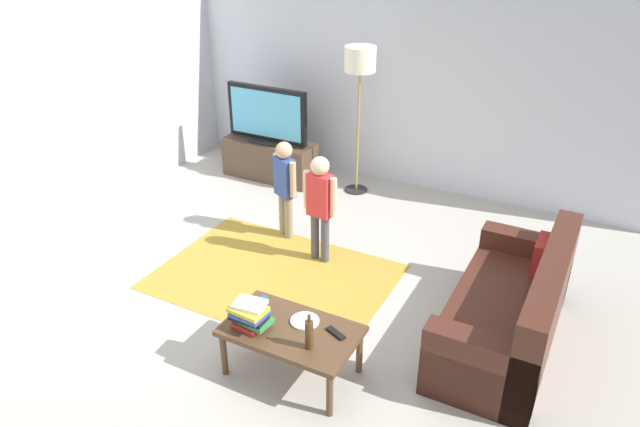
{
  "coord_description": "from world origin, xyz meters",
  "views": [
    {
      "loc": [
        2.3,
        -3.77,
        3.26
      ],
      "look_at": [
        0.0,
        0.6,
        0.65
      ],
      "focal_mm": 33.78,
      "sensor_mm": 36.0,
      "label": 1
    }
  ],
  "objects_px": {
    "tv": "(267,115)",
    "floor_lamp": "(360,67)",
    "bottle": "(309,334)",
    "plate": "(305,321)",
    "couch": "(514,314)",
    "coffee_table": "(291,334)",
    "soda_can": "(264,304)",
    "tv_remote": "(336,333)",
    "child_near_tv": "(285,181)",
    "tv_stand": "(270,160)",
    "book_stack": "(250,315)",
    "child_center": "(320,200)"
  },
  "relations": [
    {
      "from": "tv",
      "to": "child_center",
      "type": "distance_m",
      "value": 2.12
    },
    {
      "from": "tv_stand",
      "to": "book_stack",
      "type": "xyz_separation_m",
      "value": [
        1.81,
        -3.16,
        0.28
      ]
    },
    {
      "from": "tv_remote",
      "to": "plate",
      "type": "bearing_deg",
      "value": -161.35
    },
    {
      "from": "child_center",
      "to": "coffee_table",
      "type": "bearing_deg",
      "value": -69.65
    },
    {
      "from": "couch",
      "to": "tv_remote",
      "type": "relative_size",
      "value": 10.59
    },
    {
      "from": "tv_stand",
      "to": "plate",
      "type": "relative_size",
      "value": 5.45
    },
    {
      "from": "coffee_table",
      "to": "bottle",
      "type": "xyz_separation_m",
      "value": [
        0.22,
        -0.12,
        0.17
      ]
    },
    {
      "from": "coffee_table",
      "to": "plate",
      "type": "relative_size",
      "value": 4.55
    },
    {
      "from": "tv",
      "to": "floor_lamp",
      "type": "height_order",
      "value": "floor_lamp"
    },
    {
      "from": "floor_lamp",
      "to": "child_center",
      "type": "relative_size",
      "value": 1.59
    },
    {
      "from": "bottle",
      "to": "floor_lamp",
      "type": "bearing_deg",
      "value": 109.1
    },
    {
      "from": "couch",
      "to": "plate",
      "type": "height_order",
      "value": "couch"
    },
    {
      "from": "tv_stand",
      "to": "tv_remote",
      "type": "distance_m",
      "value": 3.8
    },
    {
      "from": "couch",
      "to": "book_stack",
      "type": "relative_size",
      "value": 5.94
    },
    {
      "from": "plate",
      "to": "child_center",
      "type": "bearing_deg",
      "value": 113.61
    },
    {
      "from": "bottle",
      "to": "soda_can",
      "type": "relative_size",
      "value": 2.4
    },
    {
      "from": "couch",
      "to": "child_near_tv",
      "type": "xyz_separation_m",
      "value": [
        -2.53,
        0.67,
        0.36
      ]
    },
    {
      "from": "couch",
      "to": "child_near_tv",
      "type": "bearing_deg",
      "value": 165.1
    },
    {
      "from": "tv_stand",
      "to": "child_near_tv",
      "type": "distance_m",
      "value": 1.62
    },
    {
      "from": "plate",
      "to": "coffee_table",
      "type": "bearing_deg",
      "value": -112.73
    },
    {
      "from": "child_center",
      "to": "tv",
      "type": "bearing_deg",
      "value": 136.02
    },
    {
      "from": "floor_lamp",
      "to": "coffee_table",
      "type": "relative_size",
      "value": 1.78
    },
    {
      "from": "tv",
      "to": "coffee_table",
      "type": "xyz_separation_m",
      "value": [
        2.09,
        -3.01,
        -0.48
      ]
    },
    {
      "from": "tv",
      "to": "child_near_tv",
      "type": "relative_size",
      "value": 1.02
    },
    {
      "from": "tv",
      "to": "bottle",
      "type": "xyz_separation_m",
      "value": [
        2.31,
        -3.13,
        -0.31
      ]
    },
    {
      "from": "soda_can",
      "to": "tv_remote",
      "type": "bearing_deg",
      "value": 0.0
    },
    {
      "from": "bottle",
      "to": "coffee_table",
      "type": "bearing_deg",
      "value": 151.39
    },
    {
      "from": "book_stack",
      "to": "tv_remote",
      "type": "height_order",
      "value": "book_stack"
    },
    {
      "from": "tv_remote",
      "to": "plate",
      "type": "xyz_separation_m",
      "value": [
        -0.27,
        0.02,
        -0.0
      ]
    },
    {
      "from": "child_center",
      "to": "bottle",
      "type": "distance_m",
      "value": 1.85
    },
    {
      "from": "tv_stand",
      "to": "child_center",
      "type": "relative_size",
      "value": 1.07
    },
    {
      "from": "tv",
      "to": "soda_can",
      "type": "xyz_separation_m",
      "value": [
        1.79,
        -2.91,
        -0.37
      ]
    },
    {
      "from": "floor_lamp",
      "to": "tv_remote",
      "type": "distance_m",
      "value": 3.51
    },
    {
      "from": "tv",
      "to": "plate",
      "type": "xyz_separation_m",
      "value": [
        2.14,
        -2.89,
        -0.42
      ]
    },
    {
      "from": "couch",
      "to": "bottle",
      "type": "relative_size",
      "value": 6.25
    },
    {
      "from": "coffee_table",
      "to": "plate",
      "type": "bearing_deg",
      "value": 67.27
    },
    {
      "from": "coffee_table",
      "to": "soda_can",
      "type": "relative_size",
      "value": 8.33
    },
    {
      "from": "book_stack",
      "to": "tv_remote",
      "type": "xyz_separation_m",
      "value": [
        0.6,
        0.22,
        -0.1
      ]
    },
    {
      "from": "floor_lamp",
      "to": "coffee_table",
      "type": "height_order",
      "value": "floor_lamp"
    },
    {
      "from": "tv_remote",
      "to": "coffee_table",
      "type": "bearing_deg",
      "value": -139.76
    },
    {
      "from": "floor_lamp",
      "to": "child_center",
      "type": "xyz_separation_m",
      "value": [
        0.35,
        -1.64,
        -0.87
      ]
    },
    {
      "from": "tv_stand",
      "to": "floor_lamp",
      "type": "relative_size",
      "value": 0.67
    },
    {
      "from": "child_near_tv",
      "to": "tv_stand",
      "type": "bearing_deg",
      "value": 128.31
    },
    {
      "from": "floor_lamp",
      "to": "tv_remote",
      "type": "bearing_deg",
      "value": -68.03
    },
    {
      "from": "couch",
      "to": "bottle",
      "type": "xyz_separation_m",
      "value": [
        -1.19,
        -1.25,
        0.25
      ]
    },
    {
      "from": "couch",
      "to": "book_stack",
      "type": "height_order",
      "value": "couch"
    },
    {
      "from": "tv",
      "to": "child_near_tv",
      "type": "xyz_separation_m",
      "value": [
        0.97,
        -1.21,
        -0.2
      ]
    },
    {
      "from": "tv",
      "to": "coffee_table",
      "type": "relative_size",
      "value": 1.1
    },
    {
      "from": "floor_lamp",
      "to": "plate",
      "type": "distance_m",
      "value": 3.41
    },
    {
      "from": "tv_stand",
      "to": "child_near_tv",
      "type": "height_order",
      "value": "child_near_tv"
    }
  ]
}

